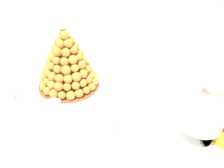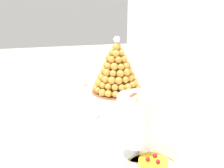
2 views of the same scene
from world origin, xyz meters
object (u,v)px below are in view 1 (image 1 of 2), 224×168
object	(u,v)px
dessert_cup_right	(105,124)
wine_glass	(47,55)
dessert_cup_mid_right	(78,117)
macaron_goblet	(205,108)
dessert_cup_mid_left	(32,100)
serving_tray	(71,97)
dessert_cup_left	(7,94)
dessert_cup_centre	(54,107)
croquembouche	(67,62)

from	to	relation	value
dessert_cup_right	wine_glass	size ratio (longest dim) A/B	0.38
dessert_cup_mid_right	dessert_cup_right	bearing A→B (deg)	4.65
macaron_goblet	dessert_cup_mid_left	bearing A→B (deg)	-171.50
dessert_cup_mid_right	macaron_goblet	distance (m)	0.45
serving_tray	dessert_cup_mid_right	bearing A→B (deg)	-48.67
macaron_goblet	wine_glass	world-z (taller)	macaron_goblet
serving_tray	dessert_cup_right	size ratio (longest dim) A/B	9.98
serving_tray	dessert_cup_left	bearing A→B (deg)	-151.14
serving_tray	dessert_cup_mid_right	world-z (taller)	dessert_cup_mid_right
dessert_cup_centre	dessert_cup_mid_right	bearing A→B (deg)	-7.96
dessert_cup_right	wine_glass	distance (m)	0.47
serving_tray	dessert_cup_mid_right	distance (m)	0.17
dessert_cup_mid_left	serving_tray	bearing A→B (deg)	44.75
dessert_cup_mid_left	dessert_cup_centre	world-z (taller)	dessert_cup_centre
dessert_cup_mid_left	dessert_cup_right	xyz separation A→B (m)	(0.34, -0.01, 0.00)
dessert_cup_mid_left	dessert_cup_mid_right	xyz separation A→B (m)	(0.23, -0.02, 0.00)
dessert_cup_right	dessert_cup_left	bearing A→B (deg)	-179.13
serving_tray	dessert_cup_centre	size ratio (longest dim) A/B	11.36
dessert_cup_mid_left	dessert_cup_right	distance (m)	0.34
macaron_goblet	wine_glass	bearing A→B (deg)	171.02
dessert_cup_mid_left	wine_glass	xyz separation A→B (m)	(-0.06, 0.21, 0.09)
dessert_cup_left	croquembouche	bearing A→B (deg)	48.24
dessert_cup_left	macaron_goblet	xyz separation A→B (m)	(0.77, 0.11, 0.10)
serving_tray	croquembouche	world-z (taller)	croquembouche
serving_tray	wine_glass	distance (m)	0.23
dessert_cup_right	croquembouche	bearing A→B (deg)	145.29
croquembouche	dessert_cup_left	bearing A→B (deg)	-131.76
dessert_cup_left	dessert_cup_right	xyz separation A→B (m)	(0.46, 0.01, -0.00)
croquembouche	dessert_cup_centre	world-z (taller)	croquembouche
serving_tray	croquembouche	distance (m)	0.15
serving_tray	dessert_cup_mid_left	size ratio (longest dim) A/B	10.47
macaron_goblet	wine_glass	xyz separation A→B (m)	(-0.72, 0.11, -0.01)
serving_tray	dessert_cup_right	bearing A→B (deg)	-28.04
dessert_cup_mid_right	croquembouche	bearing A→B (deg)	129.47
dessert_cup_left	macaron_goblet	bearing A→B (deg)	8.27
dessert_cup_mid_left	dessert_cup_mid_right	distance (m)	0.23
dessert_cup_left	dessert_cup_mid_left	world-z (taller)	dessert_cup_left
dessert_cup_mid_left	dessert_cup_right	size ratio (longest dim) A/B	0.95
serving_tray	macaron_goblet	world-z (taller)	macaron_goblet
serving_tray	dessert_cup_mid_left	xyz separation A→B (m)	(-0.11, -0.11, 0.02)
dessert_cup_left	macaron_goblet	distance (m)	0.79
dessert_cup_centre	wine_glass	distance (m)	0.29
dessert_cup_centre	wine_glass	size ratio (longest dim) A/B	0.34
croquembouche	dessert_cup_mid_right	world-z (taller)	croquembouche
dessert_cup_right	wine_glass	xyz separation A→B (m)	(-0.40, 0.22, 0.09)
dessert_cup_mid_right	wine_glass	size ratio (longest dim) A/B	0.39
dessert_cup_right	macaron_goblet	distance (m)	0.35
dessert_cup_centre	croquembouche	bearing A→B (deg)	105.16
dessert_cup_centre	dessert_cup_right	xyz separation A→B (m)	(0.23, -0.01, 0.00)
dessert_cup_left	dessert_cup_centre	distance (m)	0.23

